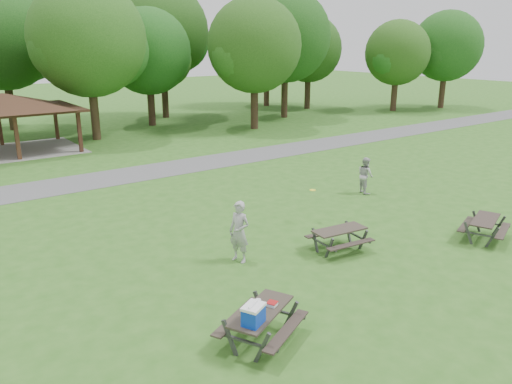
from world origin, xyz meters
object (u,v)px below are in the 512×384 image
object	(u,v)px
picnic_table_middle	(339,234)
frisbee_thrower	(239,232)
frisbee_catcher	(365,175)
picnic_table_near	(259,316)

from	to	relation	value
picnic_table_middle	frisbee_thrower	xyz separation A→B (m)	(-3.21, 1.30, 0.41)
picnic_table_middle	frisbee_thrower	bearing A→B (deg)	157.94
picnic_table_middle	frisbee_thrower	world-z (taller)	frisbee_thrower
frisbee_thrower	frisbee_catcher	bearing A→B (deg)	88.40
frisbee_catcher	picnic_table_middle	bearing A→B (deg)	141.56
frisbee_thrower	picnic_table_near	bearing A→B (deg)	-47.79
frisbee_catcher	frisbee_thrower	bearing A→B (deg)	123.65
picnic_table_middle	frisbee_catcher	distance (m)	7.15
picnic_table_near	frisbee_thrower	bearing A→B (deg)	61.10
frisbee_thrower	frisbee_catcher	world-z (taller)	frisbee_thrower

